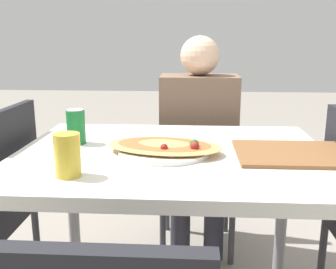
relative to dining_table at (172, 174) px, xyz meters
The scene contains 7 objects.
dining_table is the anchor object (origin of this frame).
chair_far_seated 0.76m from the dining_table, 82.31° to the left, with size 0.40×0.40×0.85m.
person_seated 0.63m from the dining_table, 80.93° to the left, with size 0.38×0.26×1.11m.
pizza_main 0.10m from the dining_table, 142.66° to the right, with size 0.42×0.31×0.05m.
soda_can 0.39m from the dining_table, 166.74° to the left, with size 0.07×0.07×0.12m.
drink_glass 0.40m from the dining_table, 136.32° to the right, with size 0.07×0.07×0.12m.
serving_tray 0.41m from the dining_table, ahead, with size 0.36×0.29×0.01m.
Camera 1 is at (0.07, -1.27, 1.10)m, focal length 42.00 mm.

